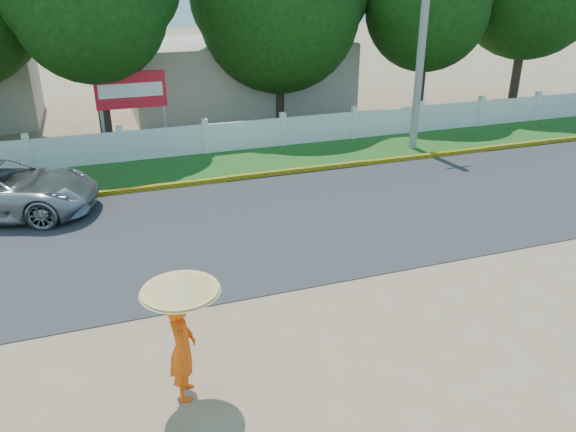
{
  "coord_description": "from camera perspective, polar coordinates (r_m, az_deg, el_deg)",
  "views": [
    {
      "loc": [
        -3.72,
        -8.65,
        6.28
      ],
      "look_at": [
        0.0,
        2.0,
        1.3
      ],
      "focal_mm": 35.0,
      "sensor_mm": 36.0,
      "label": 1
    }
  ],
  "objects": [
    {
      "name": "ground",
      "position": [
        11.32,
        3.39,
        -9.93
      ],
      "size": [
        120.0,
        120.0,
        0.0
      ],
      "primitive_type": "plane",
      "color": "#9E8460",
      "rests_on": "ground"
    },
    {
      "name": "building_near",
      "position": [
        27.88,
        -5.18,
        14.07
      ],
      "size": [
        10.0,
        6.0,
        3.2
      ],
      "primitive_type": "cube",
      "color": "#B7AD99",
      "rests_on": "ground"
    },
    {
      "name": "grass_verge",
      "position": [
        19.8,
        -7.44,
        5.16
      ],
      "size": [
        60.0,
        3.5,
        0.03
      ],
      "primitive_type": "cube",
      "color": "#2D601E",
      "rests_on": "ground"
    },
    {
      "name": "billboard",
      "position": [
        21.4,
        -15.65,
        11.81
      ],
      "size": [
        2.5,
        0.13,
        2.95
      ],
      "color": "gray",
      "rests_on": "ground"
    },
    {
      "name": "road",
      "position": [
        15.04,
        -3.14,
        -0.86
      ],
      "size": [
        60.0,
        7.0,
        0.02
      ],
      "primitive_type": "cube",
      "color": "#38383A",
      "rests_on": "ground"
    },
    {
      "name": "monk_with_parasol",
      "position": [
        8.78,
        -10.82,
        -10.2
      ],
      "size": [
        1.21,
        1.21,
        2.2
      ],
      "color": "#FF570D",
      "rests_on": "ground"
    },
    {
      "name": "utility_pole",
      "position": [
        21.39,
        13.33,
        15.48
      ],
      "size": [
        0.28,
        0.28,
        6.81
      ],
      "primitive_type": "cylinder",
      "color": "gray",
      "rests_on": "ground"
    },
    {
      "name": "fence",
      "position": [
        21.0,
        -8.38,
        7.73
      ],
      "size": [
        40.0,
        0.1,
        1.1
      ],
      "primitive_type": "cube",
      "color": "silver",
      "rests_on": "ground"
    },
    {
      "name": "curb",
      "position": [
        18.2,
        -6.3,
        3.75
      ],
      "size": [
        40.0,
        0.18,
        0.16
      ],
      "primitive_type": "cube",
      "color": "yellow",
      "rests_on": "ground"
    }
  ]
}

